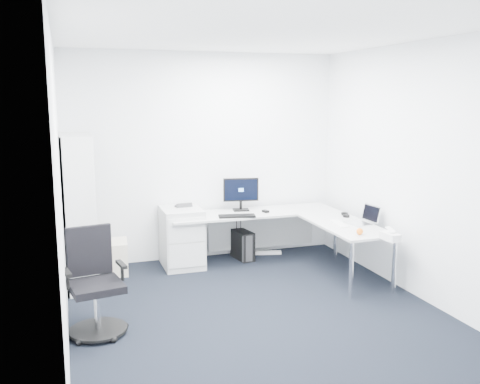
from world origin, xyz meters
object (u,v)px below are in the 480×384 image
object	(u,v)px
l_desk	(261,242)
bookshelf	(79,211)
laptop	(358,215)
task_chair	(96,283)
monitor	(241,194)

from	to	relation	value
l_desk	bookshelf	bearing A→B (deg)	178.68
l_desk	laptop	world-z (taller)	laptop
task_chair	laptop	xyz separation A→B (m)	(3.04, 0.65, 0.28)
bookshelf	laptop	distance (m)	3.22
laptop	bookshelf	bearing A→B (deg)	159.75
monitor	laptop	size ratio (longest dim) A/B	1.48
task_chair	monitor	size ratio (longest dim) A/B	2.09
task_chair	laptop	bearing A→B (deg)	2.02
task_chair	l_desk	bearing A→B (deg)	22.98
monitor	laptop	bearing A→B (deg)	-37.23
monitor	task_chair	bearing A→B (deg)	-127.64
l_desk	task_chair	size ratio (longest dim) A/B	2.30
monitor	l_desk	bearing A→B (deg)	-64.47
l_desk	monitor	size ratio (longest dim) A/B	4.81
l_desk	task_chair	bearing A→B (deg)	-147.00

